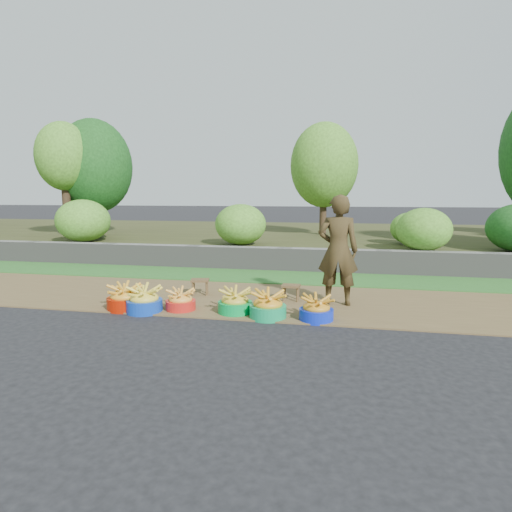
% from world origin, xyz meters
% --- Properties ---
extents(ground_plane, '(120.00, 120.00, 0.00)m').
position_xyz_m(ground_plane, '(0.00, 0.00, 0.00)').
color(ground_plane, black).
rests_on(ground_plane, ground).
extents(dirt_shoulder, '(80.00, 2.50, 0.02)m').
position_xyz_m(dirt_shoulder, '(0.00, 1.25, 0.01)').
color(dirt_shoulder, brown).
rests_on(dirt_shoulder, ground).
extents(grass_verge, '(80.00, 1.50, 0.04)m').
position_xyz_m(grass_verge, '(0.00, 3.25, 0.02)').
color(grass_verge, '#2E6A27').
rests_on(grass_verge, ground).
extents(retaining_wall, '(80.00, 0.35, 0.55)m').
position_xyz_m(retaining_wall, '(0.00, 4.10, 0.28)').
color(retaining_wall, slate).
rests_on(retaining_wall, ground).
extents(earth_bank, '(80.00, 10.00, 0.50)m').
position_xyz_m(earth_bank, '(0.00, 9.00, 0.25)').
color(earth_bank, '#383A1B').
rests_on(earth_bank, ground).
extents(vegetation, '(35.62, 6.55, 4.35)m').
position_xyz_m(vegetation, '(2.51, 6.94, 2.56)').
color(vegetation, '#352617').
rests_on(vegetation, earth_bank).
extents(basin_a, '(0.54, 0.54, 0.40)m').
position_xyz_m(basin_a, '(-1.98, 0.25, 0.18)').
color(basin_a, '#A71703').
rests_on(basin_a, ground).
extents(basin_b, '(0.54, 0.54, 0.40)m').
position_xyz_m(basin_b, '(-1.61, 0.17, 0.18)').
color(basin_b, '#0F3AAD').
rests_on(basin_b, ground).
extents(basin_c, '(0.46, 0.46, 0.34)m').
position_xyz_m(basin_c, '(-1.10, 0.35, 0.15)').
color(basin_c, red).
rests_on(basin_c, ground).
extents(basin_d, '(0.51, 0.51, 0.38)m').
position_xyz_m(basin_d, '(-0.24, 0.36, 0.17)').
color(basin_d, '#009B3F').
rests_on(basin_d, ground).
extents(basin_e, '(0.54, 0.54, 0.40)m').
position_xyz_m(basin_e, '(0.29, 0.23, 0.18)').
color(basin_e, '#119656').
rests_on(basin_e, ground).
extents(basin_f, '(0.48, 0.48, 0.36)m').
position_xyz_m(basin_f, '(0.98, 0.23, 0.16)').
color(basin_f, '#0D27C8').
rests_on(basin_f, ground).
extents(stool_left, '(0.36, 0.31, 0.28)m').
position_xyz_m(stool_left, '(-1.13, 1.36, 0.24)').
color(stool_left, brown).
rests_on(stool_left, dirt_shoulder).
extents(stool_right, '(0.30, 0.24, 0.27)m').
position_xyz_m(stool_right, '(0.50, 1.27, 0.23)').
color(stool_right, brown).
rests_on(stool_right, dirt_shoulder).
extents(vendor_woman, '(0.65, 0.43, 1.76)m').
position_xyz_m(vendor_woman, '(1.25, 1.17, 0.90)').
color(vendor_woman, black).
rests_on(vendor_woman, dirt_shoulder).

